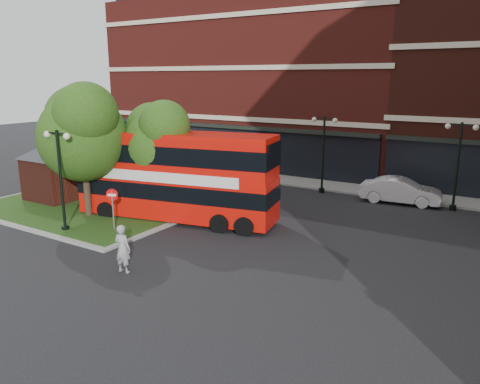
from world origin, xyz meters
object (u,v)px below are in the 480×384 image
Objects in this scene: bus at (175,170)px; woman at (123,249)px; car_white at (401,191)px; car_silver at (218,169)px.

bus is 7.27m from woman.
car_silver is at bearing 83.82° from car_white.
woman is (2.72, -6.52, -1.71)m from bus.
woman reaches higher than car_white.
car_white is (9.26, 9.75, -1.91)m from bus.
car_white reaches higher than car_silver.
woman is 17.64m from car_silver.
bus reaches higher than car_silver.
car_white is at bearing 34.95° from bus.
woman is at bearing -162.37° from car_silver.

